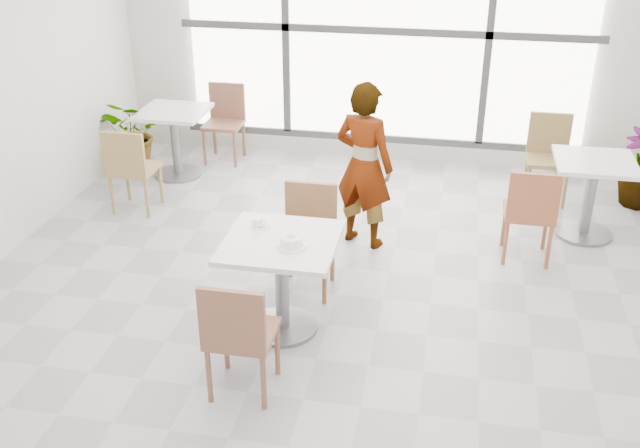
% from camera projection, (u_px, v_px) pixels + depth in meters
% --- Properties ---
extents(floor, '(7.00, 7.00, 0.00)m').
position_uv_depth(floor, '(327.00, 324.00, 5.55)').
color(floor, '#9E9EA5').
rests_on(floor, ground).
extents(wall_back, '(6.00, 0.00, 6.00)m').
position_uv_depth(wall_back, '(386.00, 29.00, 7.95)').
color(wall_back, silver).
rests_on(wall_back, ground).
extents(window, '(4.60, 0.07, 2.52)m').
position_uv_depth(window, '(385.00, 30.00, 7.90)').
color(window, white).
rests_on(window, ground).
extents(main_table, '(0.80, 0.80, 0.75)m').
position_uv_depth(main_table, '(282.00, 268.00, 5.27)').
color(main_table, white).
rests_on(main_table, ground).
extents(chair_near, '(0.42, 0.42, 0.87)m').
position_uv_depth(chair_near, '(238.00, 332.00, 4.60)').
color(chair_near, brown).
rests_on(chair_near, ground).
extents(chair_far, '(0.42, 0.42, 0.87)m').
position_uv_depth(chair_far, '(308.00, 230.00, 5.86)').
color(chair_far, brown).
rests_on(chair_far, ground).
extents(oatmeal_bowl, '(0.21, 0.21, 0.09)m').
position_uv_depth(oatmeal_bowl, '(292.00, 241.00, 5.06)').
color(oatmeal_bowl, white).
rests_on(oatmeal_bowl, main_table).
extents(coffee_cup, '(0.16, 0.13, 0.07)m').
position_uv_depth(coffee_cup, '(258.00, 223.00, 5.35)').
color(coffee_cup, white).
rests_on(coffee_cup, main_table).
extents(person, '(0.64, 0.54, 1.51)m').
position_uv_depth(person, '(364.00, 166.00, 6.42)').
color(person, black).
rests_on(person, ground).
extents(bg_table_left, '(0.70, 0.70, 0.75)m').
position_uv_depth(bg_table_left, '(175.00, 133.00, 7.95)').
color(bg_table_left, silver).
rests_on(bg_table_left, ground).
extents(bg_table_right, '(0.70, 0.70, 0.75)m').
position_uv_depth(bg_table_right, '(591.00, 187.00, 6.66)').
color(bg_table_right, white).
rests_on(bg_table_right, ground).
extents(bg_chair_left_near, '(0.42, 0.42, 0.87)m').
position_uv_depth(bg_chair_left_near, '(130.00, 165.00, 7.09)').
color(bg_chair_left_near, '#9C8049').
rests_on(bg_chair_left_near, ground).
extents(bg_chair_left_far, '(0.42, 0.42, 0.87)m').
position_uv_depth(bg_chair_left_far, '(225.00, 117.00, 8.42)').
color(bg_chair_left_far, brown).
rests_on(bg_chair_left_far, ground).
extents(bg_chair_right_near, '(0.42, 0.42, 0.87)m').
position_uv_depth(bg_chair_right_near, '(531.00, 209.00, 6.20)').
color(bg_chair_right_near, '#A05836').
rests_on(bg_chair_right_near, ground).
extents(bg_chair_right_far, '(0.42, 0.42, 0.87)m').
position_uv_depth(bg_chair_right_far, '(548.00, 151.00, 7.44)').
color(bg_chair_right_far, olive).
rests_on(bg_chair_right_far, ground).
extents(plant_left, '(0.90, 0.84, 0.82)m').
position_uv_depth(plant_left, '(134.00, 134.00, 8.18)').
color(plant_left, '#4B7133').
rests_on(plant_left, ground).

